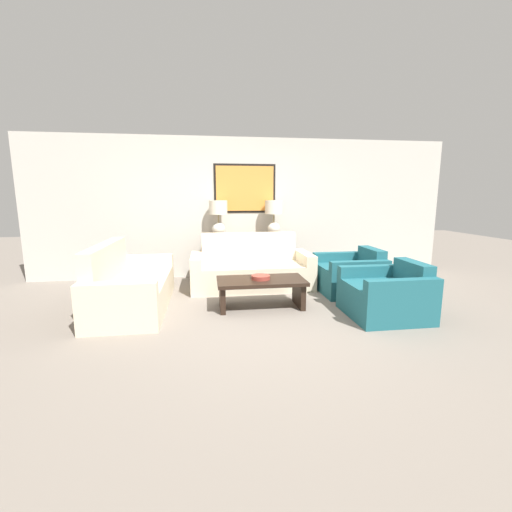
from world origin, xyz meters
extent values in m
plane|color=slate|center=(0.00, 0.00, 0.00)|extent=(20.00, 20.00, 0.00)
cube|color=beige|center=(0.00, 2.50, 1.32)|extent=(8.10, 0.10, 2.65)
cube|color=black|center=(0.00, 2.44, 1.70)|extent=(1.18, 0.01, 0.92)
cube|color=orange|center=(0.00, 2.44, 1.70)|extent=(1.10, 0.02, 0.84)
cube|color=brown|center=(0.00, 2.23, 0.41)|extent=(1.55, 0.39, 0.81)
cylinder|color=silver|center=(-0.52, 2.23, 0.82)|extent=(0.20, 0.20, 0.02)
sphere|color=silver|center=(-0.52, 2.23, 0.95)|extent=(0.24, 0.24, 0.24)
cylinder|color=#8C7A51|center=(-0.52, 2.23, 1.15)|extent=(0.02, 0.02, 0.15)
cylinder|color=beige|center=(-0.52, 2.23, 1.35)|extent=(0.34, 0.34, 0.25)
cylinder|color=silver|center=(0.52, 2.23, 0.82)|extent=(0.20, 0.20, 0.02)
sphere|color=silver|center=(0.52, 2.23, 0.95)|extent=(0.24, 0.24, 0.24)
cylinder|color=#8C7A51|center=(0.52, 2.23, 1.15)|extent=(0.02, 0.02, 0.15)
cylinder|color=beige|center=(0.52, 2.23, 1.35)|extent=(0.34, 0.34, 0.25)
cube|color=beige|center=(0.00, 1.40, 0.21)|extent=(1.68, 0.73, 0.42)
cube|color=beige|center=(0.00, 1.85, 0.46)|extent=(1.68, 0.18, 0.92)
cube|color=beige|center=(-0.93, 1.49, 0.30)|extent=(0.18, 0.91, 0.60)
cube|color=beige|center=(0.93, 1.49, 0.30)|extent=(0.18, 0.91, 0.60)
cube|color=beige|center=(-1.69, 0.70, 0.21)|extent=(0.73, 1.68, 0.42)
cube|color=beige|center=(-2.14, 0.70, 0.46)|extent=(0.18, 1.68, 0.92)
cube|color=beige|center=(-1.78, -0.23, 0.30)|extent=(0.91, 0.18, 0.60)
cube|color=beige|center=(-1.78, 1.62, 0.30)|extent=(0.91, 0.18, 0.60)
cube|color=black|center=(-0.01, 0.43, 0.39)|extent=(1.23, 0.63, 0.05)
cube|color=black|center=(-0.55, 0.43, 0.18)|extent=(0.07, 0.50, 0.36)
cube|color=black|center=(0.54, 0.43, 0.18)|extent=(0.07, 0.50, 0.36)
cylinder|color=#93382D|center=(-0.01, 0.43, 0.44)|extent=(0.26, 0.26, 0.06)
cube|color=#1E5B66|center=(1.45, 1.00, 0.22)|extent=(0.76, 0.67, 0.44)
cube|color=#1E5B66|center=(1.92, 1.00, 0.36)|extent=(0.18, 0.67, 0.72)
cube|color=#1E5B66|center=(1.54, 1.41, 0.30)|extent=(0.94, 0.14, 0.60)
cube|color=#1E5B66|center=(1.54, 0.59, 0.30)|extent=(0.94, 0.14, 0.60)
cube|color=#1E5B66|center=(1.45, -0.15, 0.22)|extent=(0.76, 0.67, 0.44)
cube|color=#1E5B66|center=(1.92, -0.15, 0.36)|extent=(0.18, 0.67, 0.72)
cube|color=#1E5B66|center=(1.54, 0.26, 0.30)|extent=(0.94, 0.14, 0.60)
cube|color=#1E5B66|center=(1.54, -0.55, 0.30)|extent=(0.94, 0.14, 0.60)
camera|label=1|loc=(-0.75, -4.18, 1.57)|focal=24.00mm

